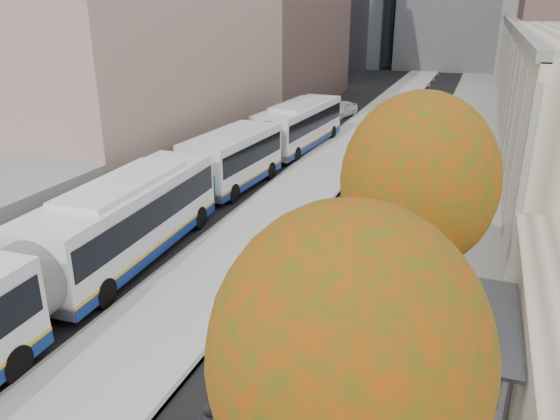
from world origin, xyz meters
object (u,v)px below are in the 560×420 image
at_px(bus_shelter, 485,335).
at_px(bus_near, 56,264).
at_px(distant_car, 341,109).
at_px(bus_far, 275,137).

xyz_separation_m(bus_shelter, bus_near, (-13.22, 0.25, -0.47)).
height_order(bus_shelter, distant_car, bus_shelter).
height_order(bus_near, bus_far, bus_near).
xyz_separation_m(bus_near, bus_far, (0.21, 19.72, -0.03)).
relative_size(bus_shelter, bus_near, 0.23).
relative_size(bus_near, bus_far, 1.01).
distance_m(bus_near, bus_far, 19.72).
relative_size(bus_shelter, distant_car, 1.03).
distance_m(bus_shelter, bus_far, 23.84).
xyz_separation_m(bus_shelter, bus_far, (-13.01, 19.97, -0.50)).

